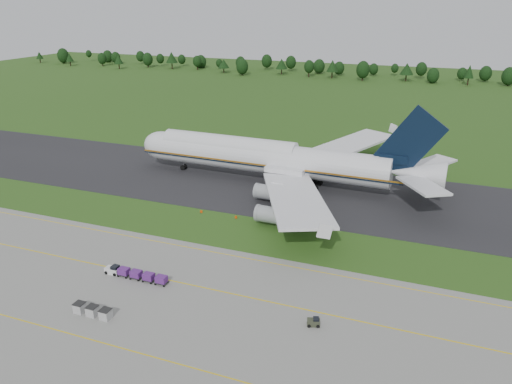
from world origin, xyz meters
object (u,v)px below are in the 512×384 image
at_px(uld_row, 92,311).
at_px(edge_markers, 218,214).
at_px(utility_cart, 313,323).
at_px(aircraft, 272,158).
at_px(baggage_train, 135,274).

distance_m(uld_row, edge_markers, 41.21).
height_order(utility_cart, uld_row, uld_row).
height_order(utility_cart, edge_markers, utility_cart).
xyz_separation_m(aircraft, utility_cart, (26.32, -56.66, -6.07)).
bearing_deg(uld_row, baggage_train, 91.01).
bearing_deg(utility_cart, uld_row, -163.29).
distance_m(aircraft, baggage_train, 55.33).
relative_size(aircraft, utility_cart, 39.24).
xyz_separation_m(baggage_train, utility_cart, (32.18, -1.95, -0.29)).
bearing_deg(edge_markers, utility_cart, -46.27).
distance_m(baggage_train, utility_cart, 32.24).
relative_size(utility_cart, edge_markers, 0.23).
relative_size(utility_cart, uld_row, 0.33).
bearing_deg(utility_cart, baggage_train, 176.53).
height_order(aircraft, baggage_train, aircraft).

